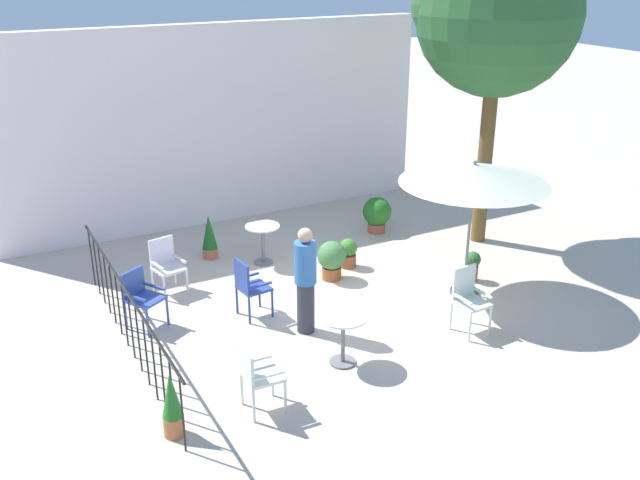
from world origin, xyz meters
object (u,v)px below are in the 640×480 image
potted_plant_4 (377,213)px  standing_person (305,280)px  cafe_table_1 (263,237)px  potted_plant_3 (472,264)px  patio_chair_0 (468,296)px  potted_plant_1 (332,258)px  potted_plant_2 (209,237)px  shade_tree (499,13)px  potted_plant_5 (348,252)px  patio_chair_4 (166,262)px  cafe_table_0 (343,331)px  patio_chair_1 (249,284)px  patio_chair_2 (141,294)px  patio_umbrella_0 (474,175)px  potted_plant_0 (172,405)px  patio_chair_3 (257,374)px

potted_plant_4 → standing_person: size_ratio=0.44×
cafe_table_1 → potted_plant_3: bearing=-39.6°
potted_plant_3 → standing_person: size_ratio=0.32×
patio_chair_0 → potted_plant_1: patio_chair_0 is taller
cafe_table_1 → potted_plant_2: 1.02m
shade_tree → patio_chair_0: (-2.50, -2.68, -3.66)m
patio_chair_0 → potted_plant_5: bearing=98.3°
patio_chair_0 → cafe_table_1: bearing=114.7°
standing_person → patio_chair_4: bearing=122.0°
cafe_table_0 → patio_chair_1: patio_chair_1 is taller
patio_chair_4 → potted_plant_4: bearing=7.7°
patio_chair_2 → potted_plant_1: size_ratio=1.30×
patio_umbrella_0 → potted_plant_0: patio_umbrella_0 is taller
potted_plant_0 → patio_chair_2: bearing=82.1°
shade_tree → potted_plant_3: shade_tree is taller
patio_chair_3 → potted_plant_0: 1.05m
shade_tree → potted_plant_5: shade_tree is taller
standing_person → shade_tree: bearing=19.1°
patio_umbrella_0 → standing_person: patio_umbrella_0 is taller
patio_chair_0 → standing_person: (-2.10, 1.09, 0.28)m
potted_plant_0 → potted_plant_2: size_ratio=1.02×
patio_chair_0 → potted_plant_5: patio_chair_0 is taller
potted_plant_3 → patio_umbrella_0: bearing=-141.8°
patio_chair_2 → cafe_table_0: bearing=-47.4°
shade_tree → patio_chair_1: size_ratio=5.97×
cafe_table_0 → potted_plant_5: cafe_table_0 is taller
patio_chair_3 → potted_plant_0: bearing=178.3°
patio_umbrella_0 → potted_plant_4: bearing=85.9°
patio_chair_4 → potted_plant_1: (2.61, -0.88, -0.14)m
patio_chair_0 → potted_plant_0: patio_chair_0 is taller
shade_tree → potted_plant_4: (-1.56, 1.26, -3.83)m
cafe_table_1 → patio_chair_0: (1.66, -3.62, 0.07)m
potted_plant_3 → potted_plant_5: size_ratio=0.99×
patio_chair_0 → patio_chair_4: (-3.51, 3.34, -0.05)m
cafe_table_0 → standing_person: bearing=92.2°
cafe_table_1 → potted_plant_4: bearing=7.0°
patio_chair_1 → patio_chair_4: (-0.85, 1.46, -0.03)m
patio_chair_4 → patio_chair_0: bearing=-43.6°
shade_tree → patio_chair_0: bearing=-133.0°
shade_tree → patio_umbrella_0: bearing=-135.5°
potted_plant_3 → potted_plant_4: potted_plant_4 is taller
potted_plant_5 → cafe_table_0: bearing=-121.7°
patio_chair_1 → potted_plant_3: size_ratio=1.80×
patio_chair_1 → patio_chair_3: patio_chair_1 is taller
cafe_table_1 → patio_chair_2: bearing=-153.5°
patio_chair_1 → potted_plant_0: bearing=-130.5°
cafe_table_1 → patio_chair_1: size_ratio=0.76×
shade_tree → cafe_table_0: bearing=-150.2°
potted_plant_0 → standing_person: standing_person is taller
potted_plant_1 → standing_person: 1.88m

